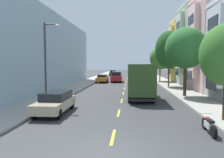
% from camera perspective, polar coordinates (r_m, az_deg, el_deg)
% --- Properties ---
extents(ground_plane, '(160.00, 160.00, 0.00)m').
position_cam_1_polar(ground_plane, '(38.19, 3.68, -1.12)').
color(ground_plane, '#38383A').
extents(sidewalk_left, '(3.20, 120.00, 0.14)m').
position_cam_1_polar(sidewalk_left, '(37.04, -7.43, -1.20)').
color(sidewalk_left, '#A39E93').
rests_on(sidewalk_left, ground_plane).
extents(sidewalk_right, '(3.20, 120.00, 0.14)m').
position_cam_1_polar(sidewalk_right, '(36.73, 14.76, -1.35)').
color(sidewalk_right, '#A39E93').
rests_on(sidewalk_right, ground_plane).
extents(lane_centerline_dashes, '(0.14, 47.20, 0.01)m').
position_cam_1_polar(lane_centerline_dashes, '(32.72, 3.47, -1.99)').
color(lane_centerline_dashes, yellow).
rests_on(lane_centerline_dashes, ground_plane).
extents(townhouse_fourth_sage, '(13.39, 7.06, 12.50)m').
position_cam_1_polar(townhouse_fourth_sage, '(37.70, 27.25, 7.57)').
color(townhouse_fourth_sage, '#99AD8E').
rests_on(townhouse_fourth_sage, ground_plane).
extents(townhouse_fifth_mustard, '(13.21, 7.06, 11.66)m').
position_cam_1_polar(townhouse_fifth_mustard, '(44.45, 23.56, 6.55)').
color(townhouse_fifth_mustard, tan).
rests_on(townhouse_fifth_mustard, ground_plane).
extents(apartment_block_opposite, '(10.00, 36.00, 9.98)m').
position_cam_1_polar(apartment_block_opposite, '(31.60, -22.58, 6.54)').
color(apartment_block_opposite, '#9EB7CC').
rests_on(apartment_block_opposite, ground_plane).
extents(street_tree_second, '(4.14, 4.14, 7.02)m').
position_cam_1_polar(street_tree_second, '(23.35, 18.93, 7.73)').
color(street_tree_second, '#47331E').
rests_on(street_tree_second, sidewalk_right).
extents(street_tree_third, '(4.07, 4.07, 8.10)m').
position_cam_1_polar(street_tree_third, '(32.62, 14.90, 7.46)').
color(street_tree_third, '#47331E').
rests_on(street_tree_third, sidewalk_right).
extents(street_tree_farthest, '(3.97, 3.97, 6.53)m').
position_cam_1_polar(street_tree_farthest, '(41.92, 12.64, 5.41)').
color(street_tree_farthest, '#47331E').
rests_on(street_tree_farthest, sidewalk_right).
extents(street_lamp, '(1.35, 0.28, 6.63)m').
position_cam_1_polar(street_lamp, '(18.32, -16.81, 5.51)').
color(street_lamp, '#38383D').
rests_on(street_lamp, sidewalk_left).
extents(delivery_box_truck, '(2.41, 7.01, 3.44)m').
position_cam_1_polar(delivery_box_truck, '(21.26, 7.56, -0.13)').
color(delivery_box_truck, '#2D471E').
rests_on(delivery_box_truck, ground_plane).
extents(parked_hatchback_sky, '(1.82, 4.03, 1.50)m').
position_cam_1_polar(parked_hatchback_sky, '(48.25, 9.03, 0.84)').
color(parked_hatchback_sky, '#7A9EC6').
rests_on(parked_hatchback_sky, ground_plane).
extents(parked_wagon_forest, '(1.84, 4.71, 1.50)m').
position_cam_1_polar(parked_wagon_forest, '(63.34, 0.22, 1.71)').
color(parked_wagon_forest, '#194C28').
rests_on(parked_wagon_forest, ground_plane).
extents(parked_sedan_orange, '(1.91, 4.54, 1.43)m').
position_cam_1_polar(parked_sedan_orange, '(39.76, -2.59, 0.18)').
color(parked_sedan_orange, orange).
rests_on(parked_sedan_orange, ground_plane).
extents(parked_wagon_teal, '(1.88, 4.72, 1.50)m').
position_cam_1_polar(parked_wagon_teal, '(55.63, 8.66, 1.33)').
color(parked_wagon_teal, '#195B60').
rests_on(parked_wagon_teal, ground_plane).
extents(parked_wagon_champagne, '(1.88, 4.72, 1.50)m').
position_cam_1_polar(parked_wagon_champagne, '(15.83, -14.76, -5.81)').
color(parked_wagon_champagne, tan).
rests_on(parked_wagon_champagne, ground_plane).
extents(moving_red_sedan, '(1.95, 4.80, 1.93)m').
position_cam_1_polar(moving_red_sedan, '(40.59, 1.22, 0.60)').
color(moving_red_sedan, '#AD1E1E').
rests_on(moving_red_sedan, ground_plane).
extents(parked_motorcycle, '(0.62, 2.05, 0.90)m').
position_cam_1_polar(parked_motorcycle, '(12.04, 24.29, -11.11)').
color(parked_motorcycle, black).
rests_on(parked_motorcycle, ground_plane).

